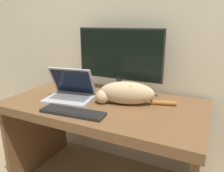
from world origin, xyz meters
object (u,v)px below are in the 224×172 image
object	(u,v)px
laptop	(70,93)
cat	(125,93)
monitor	(120,57)
external_keyboard	(73,112)

from	to	relation	value
laptop	cat	size ratio (longest dim) A/B	0.69
laptop	cat	distance (m)	0.41
monitor	laptop	bearing A→B (deg)	-127.99
laptop	external_keyboard	xyz separation A→B (m)	(0.16, -0.20, -0.04)
external_keyboard	cat	size ratio (longest dim) A/B	0.80
laptop	external_keyboard	bearing A→B (deg)	-59.93
laptop	cat	xyz separation A→B (m)	(0.39, 0.09, 0.03)
external_keyboard	monitor	bearing A→B (deg)	75.90
monitor	cat	xyz separation A→B (m)	(0.14, -0.23, -0.20)
external_keyboard	cat	xyz separation A→B (m)	(0.23, 0.30, 0.07)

